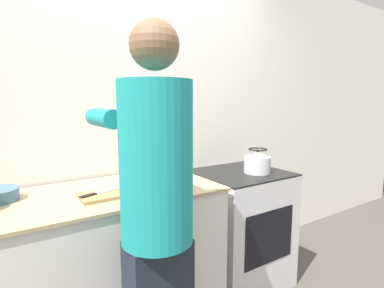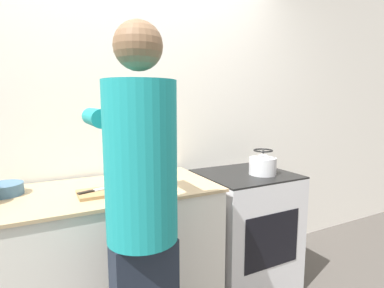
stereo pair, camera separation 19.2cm
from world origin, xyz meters
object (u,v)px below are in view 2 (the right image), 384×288
Objects in this scene: kettle at (263,164)px; bowl_prep at (4,189)px; oven at (244,229)px; person at (141,209)px; cutting_board at (106,192)px; knife at (97,190)px.

bowl_prep is (-1.64, 0.25, -0.03)m from kettle.
oven is 0.51× the size of person.
cutting_board is 1.54× the size of bowl_prep.
kettle is at bearing -19.07° from knife.
person is 8.78× the size of kettle.
knife is at bearing -177.66° from oven.
kettle is 1.01× the size of bowl_prep.
kettle is at bearing -8.68° from bowl_prep.
cutting_board is 0.05m from knife.
cutting_board is at bearing -176.29° from oven.
kettle is at bearing -45.11° from oven.
knife is 1.21× the size of bowl_prep.
person is at bearing -95.70° from knife.
knife reaches higher than cutting_board.
oven is at bearing 28.81° from person.
kettle reaches higher than knife.
kettle reaches higher than cutting_board.
person is 5.74× the size of cutting_board.
knife is at bearing 101.38° from person.
knife is at bearing 178.01° from kettle.
oven is 2.92× the size of cutting_board.
person is 0.48m from cutting_board.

